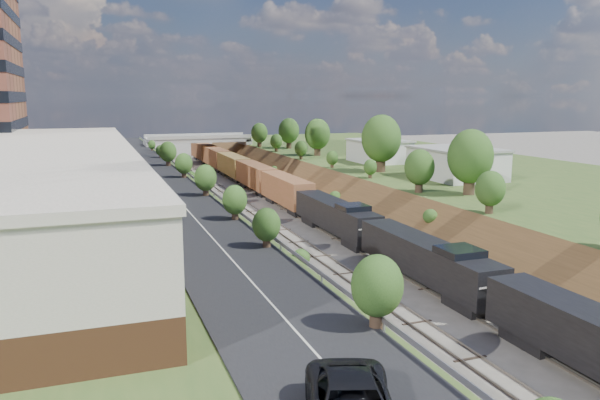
# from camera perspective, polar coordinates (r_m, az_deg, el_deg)

# --- Properties ---
(platform_left) EXTENTS (44.00, 180.00, 5.00)m
(platform_left) POSITION_cam_1_polar(r_m,az_deg,el_deg) (78.21, -25.88, -1.10)
(platform_left) COLOR #3B5924
(platform_left) RESTS_ON ground
(platform_right) EXTENTS (44.00, 180.00, 5.00)m
(platform_right) POSITION_cam_1_polar(r_m,az_deg,el_deg) (96.64, 16.80, 1.45)
(platform_right) COLOR #3B5924
(platform_right) RESTS_ON ground
(embankment_left) EXTENTS (10.00, 180.00, 10.00)m
(embankment_left) POSITION_cam_1_polar(r_m,az_deg,el_deg) (79.36, -9.76, -1.91)
(embankment_left) COLOR brown
(embankment_left) RESTS_ON ground
(embankment_right) EXTENTS (10.00, 180.00, 10.00)m
(embankment_right) POSITION_cam_1_polar(r_m,az_deg,el_deg) (85.86, 4.84, -0.89)
(embankment_right) COLOR brown
(embankment_right) RESTS_ON ground
(rail_left_track) EXTENTS (1.58, 180.00, 0.18)m
(rail_left_track) POSITION_cam_1_polar(r_m,az_deg,el_deg) (81.19, -3.92, -1.45)
(rail_left_track) COLOR gray
(rail_left_track) RESTS_ON ground
(rail_right_track) EXTENTS (1.58, 180.00, 0.18)m
(rail_right_track) POSITION_cam_1_polar(r_m,az_deg,el_deg) (82.74, -0.46, -1.21)
(rail_right_track) COLOR gray
(rail_right_track) RESTS_ON ground
(road) EXTENTS (8.00, 180.00, 0.10)m
(road) POSITION_cam_1_polar(r_m,az_deg,el_deg) (77.84, -13.13, 1.52)
(road) COLOR black
(road) RESTS_ON platform_left
(guardrail) EXTENTS (0.10, 171.00, 0.70)m
(guardrail) POSITION_cam_1_polar(r_m,az_deg,el_deg) (78.15, -10.14, 2.03)
(guardrail) COLOR #99999E
(guardrail) RESTS_ON platform_left
(commercial_building) EXTENTS (14.30, 62.30, 7.00)m
(commercial_building) POSITION_cam_1_polar(r_m,az_deg,el_deg) (55.18, -23.43, 1.13)
(commercial_building) COLOR brown
(commercial_building) RESTS_ON platform_left
(overpass) EXTENTS (24.50, 8.30, 7.40)m
(overpass) POSITION_cam_1_polar(r_m,az_deg,el_deg) (141.10, -9.92, 5.32)
(overpass) COLOR gray
(overpass) RESTS_ON ground
(white_building_near) EXTENTS (9.00, 12.00, 4.00)m
(white_building_near) POSITION_cam_1_polar(r_m,az_deg,el_deg) (84.11, 14.99, 3.40)
(white_building_near) COLOR silver
(white_building_near) RESTS_ON platform_right
(white_building_far) EXTENTS (8.00, 10.00, 3.60)m
(white_building_far) POSITION_cam_1_polar(r_m,az_deg,el_deg) (102.61, 7.73, 4.69)
(white_building_far) COLOR silver
(white_building_far) RESTS_ON platform_right
(tree_right_large) EXTENTS (5.25, 5.25, 7.61)m
(tree_right_large) POSITION_cam_1_polar(r_m,az_deg,el_deg) (70.39, 16.29, 4.05)
(tree_right_large) COLOR #473323
(tree_right_large) RESTS_ON platform_right
(tree_left_crest) EXTENTS (2.45, 2.45, 3.55)m
(tree_left_crest) POSITION_cam_1_polar(r_m,az_deg,el_deg) (39.72, -0.83, -3.40)
(tree_left_crest) COLOR #473323
(tree_left_crest) RESTS_ON platform_left
(freight_train) EXTENTS (3.13, 142.78, 4.66)m
(freight_train) POSITION_cam_1_polar(r_m,az_deg,el_deg) (92.23, -2.66, 1.57)
(freight_train) COLOR black
(freight_train) RESTS_ON ground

